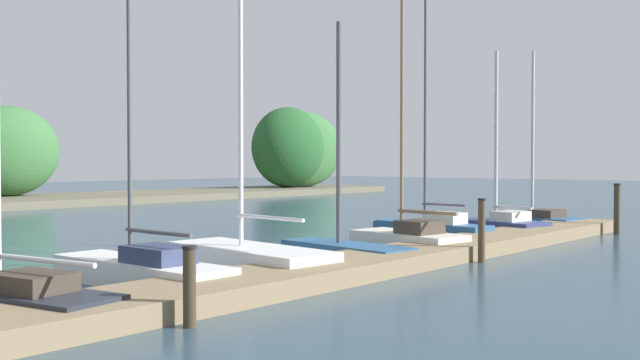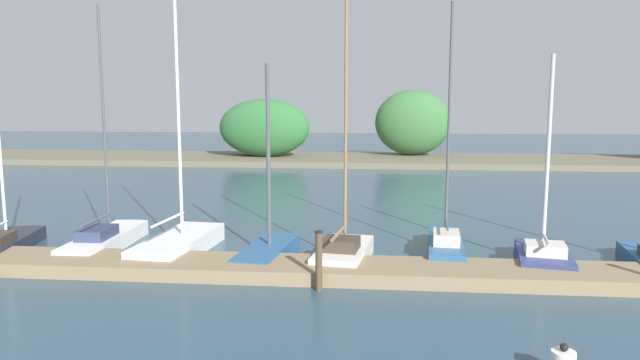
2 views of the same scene
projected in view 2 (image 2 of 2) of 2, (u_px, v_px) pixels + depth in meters
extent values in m
cube|color=#847051|center=(160.00, 265.00, 14.98)|extent=(28.04, 1.80, 0.35)
cube|color=#66604C|center=(299.00, 159.00, 42.05)|extent=(69.86, 8.00, 0.40)
ellipsoid|color=#386B38|center=(413.00, 123.00, 42.85)|extent=(5.63, 3.62, 4.89)
ellipsoid|color=#386B38|center=(259.00, 130.00, 42.88)|extent=(5.56, 3.10, 3.83)
ellipsoid|color=#2D6633|center=(264.00, 128.00, 41.76)|extent=(6.65, 3.08, 4.24)
cube|color=#232833|center=(3.00, 246.00, 16.82)|extent=(1.74, 3.83, 0.41)
cube|color=#232833|center=(27.00, 234.00, 18.46)|extent=(0.76, 1.01, 0.35)
cube|color=white|center=(105.00, 241.00, 17.30)|extent=(1.16, 4.13, 0.47)
cube|color=white|center=(130.00, 229.00, 19.13)|extent=(0.62, 1.04, 0.40)
cube|color=#2D3856|center=(97.00, 233.00, 16.74)|extent=(0.84, 1.25, 0.30)
cylinder|color=#4C4C51|center=(104.00, 121.00, 17.11)|extent=(0.08, 0.08, 6.76)
cylinder|color=#4C4C51|center=(96.00, 220.00, 16.69)|extent=(0.11, 1.81, 0.08)
cube|color=white|center=(178.00, 245.00, 16.72)|extent=(1.73, 4.07, 0.53)
cube|color=white|center=(202.00, 232.00, 18.46)|extent=(0.85, 1.05, 0.45)
cylinder|color=silver|center=(178.00, 102.00, 16.44)|extent=(0.10, 0.10, 7.79)
cylinder|color=silver|center=(168.00, 219.00, 16.01)|extent=(0.25, 1.99, 0.07)
cube|color=#285684|center=(267.00, 253.00, 16.12)|extent=(1.44, 3.47, 0.39)
cube|color=#285684|center=(282.00, 241.00, 17.59)|extent=(0.68, 0.90, 0.33)
cylinder|color=#4C4C51|center=(268.00, 156.00, 15.99)|extent=(0.12, 0.12, 5.09)
cube|color=silver|center=(343.00, 255.00, 15.68)|extent=(1.64, 3.09, 0.50)
cube|color=silver|center=(352.00, 244.00, 16.96)|extent=(0.78, 0.83, 0.42)
cube|color=#3D3328|center=(341.00, 244.00, 15.26)|extent=(1.05, 1.01, 0.32)
cylinder|color=#7F6647|center=(346.00, 124.00, 15.40)|extent=(0.09, 0.09, 6.68)
cylinder|color=#7F6647|center=(339.00, 232.00, 14.99)|extent=(0.34, 1.82, 0.09)
cube|color=#285684|center=(445.00, 248.00, 16.48)|extent=(1.28, 3.65, 0.50)
cube|color=#285684|center=(444.00, 236.00, 18.05)|extent=(0.60, 0.94, 0.42)
cube|color=beige|center=(446.00, 237.00, 15.99)|extent=(0.81, 1.14, 0.32)
cylinder|color=#4C4C51|center=(449.00, 122.00, 16.25)|extent=(0.08, 0.08, 6.71)
cylinder|color=#4C4C51|center=(447.00, 224.00, 15.99)|extent=(0.21, 1.49, 0.07)
cube|color=navy|center=(543.00, 259.00, 15.34)|extent=(1.79, 2.94, 0.46)
cube|color=navy|center=(539.00, 249.00, 16.52)|extent=(0.84, 0.80, 0.39)
cube|color=beige|center=(545.00, 249.00, 14.96)|extent=(1.13, 0.99, 0.30)
cylinder|color=#B7B7BC|center=(548.00, 154.00, 15.14)|extent=(0.11, 0.11, 5.20)
cylinder|color=#B7B7BC|center=(546.00, 239.00, 14.86)|extent=(0.33, 1.36, 0.09)
cylinder|color=#4C3D28|center=(319.00, 262.00, 13.42)|extent=(0.16, 0.16, 1.40)
cylinder|color=black|center=(319.00, 232.00, 13.32)|extent=(0.19, 0.19, 0.04)
sphere|color=black|center=(564.00, 347.00, 9.17)|extent=(0.14, 0.14, 0.14)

